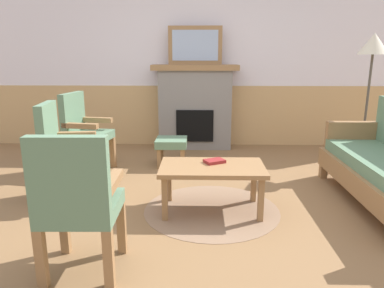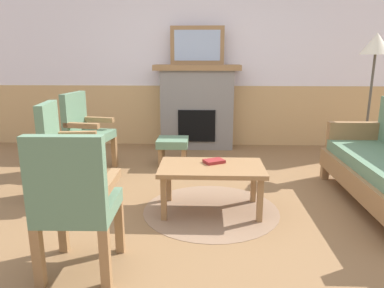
{
  "view_description": "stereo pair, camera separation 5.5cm",
  "coord_description": "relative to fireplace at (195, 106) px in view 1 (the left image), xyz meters",
  "views": [
    {
      "loc": [
        0.08,
        -3.19,
        1.43
      ],
      "look_at": [
        0.0,
        0.35,
        0.55
      ],
      "focal_mm": 33.71,
      "sensor_mm": 36.0,
      "label": 1
    },
    {
      "loc": [
        0.14,
        -3.18,
        1.43
      ],
      "look_at": [
        0.0,
        0.35,
        0.55
      ],
      "focal_mm": 33.71,
      "sensor_mm": 36.0,
      "label": 2
    }
  ],
  "objects": [
    {
      "name": "framed_picture",
      "position": [
        0.0,
        0.0,
        0.91
      ],
      "size": [
        0.8,
        0.04,
        0.56
      ],
      "color": "olive",
      "rests_on": "fireplace"
    },
    {
      "name": "book_on_table",
      "position": [
        0.22,
        -2.28,
        -0.2
      ],
      "size": [
        0.22,
        0.2,
        0.03
      ],
      "primitive_type": "cube",
      "rotation": [
        0.0,
        0.0,
        0.48
      ],
      "color": "maroon",
      "rests_on": "coffee_table"
    },
    {
      "name": "footstool",
      "position": [
        -0.29,
        -0.96,
        -0.37
      ],
      "size": [
        0.4,
        0.4,
        0.36
      ],
      "color": "olive",
      "rests_on": "ground_plane"
    },
    {
      "name": "round_rug",
      "position": [
        0.19,
        -2.37,
        -0.65
      ],
      "size": [
        1.28,
        1.28,
        0.01
      ],
      "primitive_type": "cylinder",
      "color": "#896B51",
      "rests_on": "ground_plane"
    },
    {
      "name": "armchair_front_left",
      "position": [
        -0.69,
        -3.42,
        -0.11
      ],
      "size": [
        0.49,
        0.49,
        0.98
      ],
      "color": "olive",
      "rests_on": "ground_plane"
    },
    {
      "name": "wall_back",
      "position": [
        0.0,
        0.25,
        0.66
      ],
      "size": [
        7.2,
        0.14,
        2.7
      ],
      "color": "white",
      "rests_on": "ground_plane"
    },
    {
      "name": "floor_lamp_by_couch",
      "position": [
        2.15,
        -1.03,
        0.8
      ],
      "size": [
        0.36,
        0.36,
        1.68
      ],
      "color": "#332D28",
      "rests_on": "ground_plane"
    },
    {
      "name": "fireplace",
      "position": [
        0.0,
        0.0,
        0.0
      ],
      "size": [
        1.3,
        0.44,
        1.28
      ],
      "color": "gray",
      "rests_on": "ground_plane"
    },
    {
      "name": "armchair_near_fireplace",
      "position": [
        -1.28,
        -2.12,
        -0.11
      ],
      "size": [
        0.54,
        0.54,
        0.98
      ],
      "color": "olive",
      "rests_on": "ground_plane"
    },
    {
      "name": "armchair_by_window_left",
      "position": [
        -1.36,
        -1.22,
        -0.11
      ],
      "size": [
        0.56,
        0.56,
        0.98
      ],
      "color": "olive",
      "rests_on": "ground_plane"
    },
    {
      "name": "ground_plane",
      "position": [
        0.0,
        -2.35,
        -0.65
      ],
      "size": [
        14.0,
        14.0,
        0.0
      ],
      "primitive_type": "plane",
      "color": "olive"
    },
    {
      "name": "coffee_table",
      "position": [
        0.19,
        -2.37,
        -0.27
      ],
      "size": [
        0.96,
        0.56,
        0.44
      ],
      "color": "olive",
      "rests_on": "ground_plane"
    }
  ]
}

